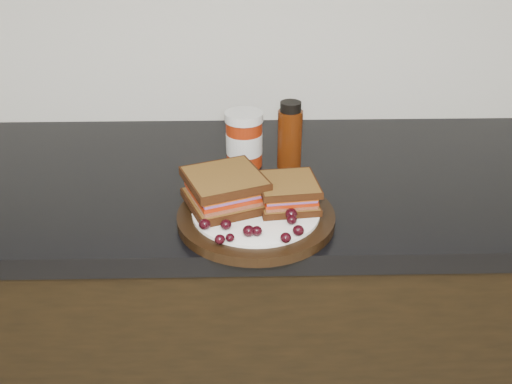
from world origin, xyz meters
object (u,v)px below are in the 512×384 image
at_px(plate, 256,217).
at_px(sandwich_left, 225,190).
at_px(condiment_jar, 244,139).

distance_m(plate, sandwich_left, 0.07).
distance_m(plate, condiment_jar, 0.24).
bearing_deg(sandwich_left, plate, -42.61).
distance_m(sandwich_left, condiment_jar, 0.22).
bearing_deg(plate, condiment_jar, 94.75).
height_order(plate, condiment_jar, condiment_jar).
relative_size(plate, sandwich_left, 2.17).
height_order(sandwich_left, condiment_jar, condiment_jar).
xyz_separation_m(plate, condiment_jar, (-0.02, 0.23, 0.05)).
bearing_deg(sandwich_left, condiment_jar, 59.02).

